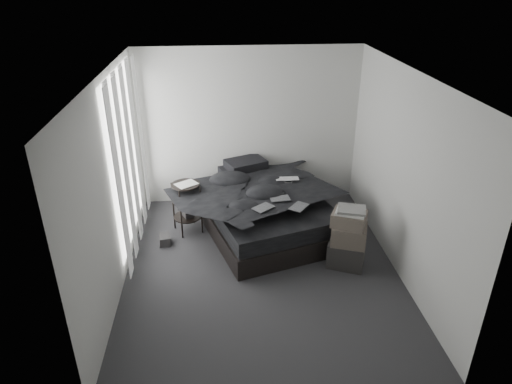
{
  "coord_description": "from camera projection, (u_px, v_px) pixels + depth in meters",
  "views": [
    {
      "loc": [
        -0.52,
        -5.07,
        3.67
      ],
      "look_at": [
        0.0,
        0.8,
        0.75
      ],
      "focal_mm": 32.0,
      "sensor_mm": 36.0,
      "label": 1
    }
  ],
  "objects": [
    {
      "name": "bed",
      "position": [
        264.0,
        220.0,
        7.05
      ],
      "size": [
        2.26,
        2.61,
        0.3
      ],
      "primitive_type": "cube",
      "rotation": [
        0.0,
        0.0,
        0.3
      ],
      "color": "black",
      "rests_on": "floor"
    },
    {
      "name": "box_lower",
      "position": [
        346.0,
        254.0,
        6.18
      ],
      "size": [
        0.59,
        0.53,
        0.35
      ],
      "primitive_type": "cube",
      "rotation": [
        0.0,
        0.0,
        -0.41
      ],
      "color": "black",
      "rests_on": "floor"
    },
    {
      "name": "floor",
      "position": [
        261.0,
        267.0,
        6.19
      ],
      "size": [
        3.6,
        4.2,
        0.01
      ],
      "primitive_type": "cube",
      "color": "#2C2C2F",
      "rests_on": "ground"
    },
    {
      "name": "side_stand",
      "position": [
        187.0,
        208.0,
        6.9
      ],
      "size": [
        0.56,
        0.56,
        0.78
      ],
      "primitive_type": "cylinder",
      "rotation": [
        0.0,
        0.0,
        0.43
      ],
      "color": "black",
      "rests_on": "floor"
    },
    {
      "name": "art_book_snake",
      "position": [
        352.0,
        209.0,
        5.86
      ],
      "size": [
        0.42,
        0.37,
        0.03
      ],
      "primitive_type": "cube",
      "rotation": [
        0.0,
        0.0,
        -0.3
      ],
      "color": "silver",
      "rests_on": "art_book_white"
    },
    {
      "name": "window_left",
      "position": [
        126.0,
        155.0,
        6.26
      ],
      "size": [
        0.02,
        2.0,
        2.3
      ],
      "primitive_type": "cube",
      "color": "white",
      "rests_on": "wall_left"
    },
    {
      "name": "ceiling",
      "position": [
        262.0,
        74.0,
        5.04
      ],
      "size": [
        3.6,
        4.2,
        0.01
      ],
      "primitive_type": "cube",
      "color": "white",
      "rests_on": "ground"
    },
    {
      "name": "box_upper",
      "position": [
        349.0,
        219.0,
        5.94
      ],
      "size": [
        0.53,
        0.5,
        0.19
      ],
      "primitive_type": "cube",
      "rotation": [
        0.0,
        0.0,
        -0.46
      ],
      "color": "#544B42",
      "rests_on": "box_mid"
    },
    {
      "name": "box_mid",
      "position": [
        349.0,
        234.0,
        6.03
      ],
      "size": [
        0.54,
        0.48,
        0.27
      ],
      "primitive_type": "cube",
      "rotation": [
        0.0,
        0.0,
        -0.34
      ],
      "color": "#544B42",
      "rests_on": "box_lower"
    },
    {
      "name": "mattress",
      "position": [
        264.0,
        205.0,
        6.93
      ],
      "size": [
        2.18,
        2.53,
        0.24
      ],
      "primitive_type": "cube",
      "rotation": [
        0.0,
        0.0,
        0.3
      ],
      "color": "black",
      "rests_on": "bed"
    },
    {
      "name": "pillow_lower",
      "position": [
        241.0,
        172.0,
        7.54
      ],
      "size": [
        0.77,
        0.63,
        0.15
      ],
      "primitive_type": "cube",
      "rotation": [
        0.0,
        0.0,
        0.3
      ],
      "color": "black",
      "rests_on": "mattress"
    },
    {
      "name": "wall_right",
      "position": [
        403.0,
        175.0,
        5.76
      ],
      "size": [
        0.01,
        4.2,
        2.6
      ],
      "primitive_type": "cube",
      "color": "beige",
      "rests_on": "ground"
    },
    {
      "name": "art_book_white",
      "position": [
        351.0,
        211.0,
        5.89
      ],
      "size": [
        0.45,
        0.41,
        0.04
      ],
      "primitive_type": "cube",
      "rotation": [
        0.0,
        0.0,
        -0.41
      ],
      "color": "silver",
      "rests_on": "box_upper"
    },
    {
      "name": "wall_left",
      "position": [
        113.0,
        186.0,
        5.48
      ],
      "size": [
        0.01,
        4.2,
        2.6
      ],
      "primitive_type": "cube",
      "color": "beige",
      "rests_on": "ground"
    },
    {
      "name": "duvet",
      "position": [
        266.0,
        192.0,
        6.78
      ],
      "size": [
        2.12,
        2.29,
        0.26
      ],
      "primitive_type": "imported",
      "rotation": [
        0.0,
        0.0,
        0.3
      ],
      "color": "black",
      "rests_on": "mattress"
    },
    {
      "name": "floor_books",
      "position": [
        165.0,
        239.0,
        6.69
      ],
      "size": [
        0.18,
        0.24,
        0.15
      ],
      "primitive_type": "cube",
      "rotation": [
        0.0,
        0.0,
        0.16
      ],
      "color": "black",
      "rests_on": "floor"
    },
    {
      "name": "comic_b",
      "position": [
        280.0,
        193.0,
        6.42
      ],
      "size": [
        0.29,
        0.21,
        0.01
      ],
      "primitive_type": "cube",
      "rotation": [
        0.0,
        0.0,
        0.09
      ],
      "color": "black",
      "rests_on": "duvet"
    },
    {
      "name": "comic_c",
      "position": [
        299.0,
        201.0,
        6.2
      ],
      "size": [
        0.32,
        0.33,
        0.01
      ],
      "primitive_type": "cube",
      "rotation": [
        0.0,
        0.0,
        0.91
      ],
      "color": "black",
      "rests_on": "duvet"
    },
    {
      "name": "wall_back",
      "position": [
        249.0,
        127.0,
        7.49
      ],
      "size": [
        3.6,
        0.01,
        2.6
      ],
      "primitive_type": "cube",
      "color": "beige",
      "rests_on": "ground"
    },
    {
      "name": "papers",
      "position": [
        186.0,
        184.0,
        6.72
      ],
      "size": [
        0.38,
        0.36,
        0.02
      ],
      "primitive_type": "cube",
      "rotation": [
        0.0,
        0.0,
        0.6
      ],
      "color": "white",
      "rests_on": "side_stand"
    },
    {
      "name": "curtain_left",
      "position": [
        131.0,
        159.0,
        6.29
      ],
      "size": [
        0.06,
        2.12,
        2.48
      ],
      "primitive_type": "cube",
      "color": "white",
      "rests_on": "wall_left"
    },
    {
      "name": "wall_front",
      "position": [
        287.0,
        288.0,
        3.74
      ],
      "size": [
        3.6,
        0.01,
        2.6
      ],
      "primitive_type": "cube",
      "color": "beige",
      "rests_on": "ground"
    },
    {
      "name": "laptop",
      "position": [
        288.0,
        176.0,
        6.94
      ],
      "size": [
        0.36,
        0.23,
        0.03
      ],
      "primitive_type": "imported",
      "rotation": [
        0.0,
        0.0,
        -0.02
      ],
      "color": "silver",
      "rests_on": "duvet"
    },
    {
      "name": "pillow_upper",
      "position": [
        246.0,
        164.0,
        7.48
      ],
      "size": [
        0.74,
        0.64,
        0.14
      ],
      "primitive_type": "cube",
      "rotation": [
        0.0,
        0.0,
        0.4
      ],
      "color": "black",
      "rests_on": "pillow_lower"
    },
    {
      "name": "comic_a",
      "position": [
        263.0,
        202.0,
        6.18
      ],
      "size": [
        0.33,
        0.32,
        0.01
      ],
      "primitive_type": "cube",
      "rotation": [
        0.0,
        0.0,
        0.68
      ],
      "color": "black",
      "rests_on": "duvet"
    }
  ]
}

